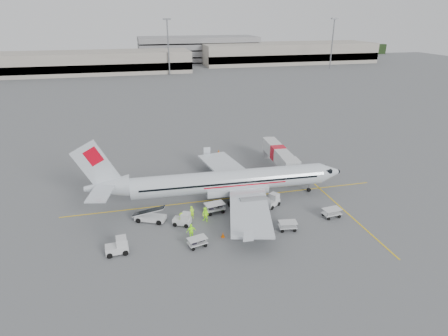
{
  "coord_description": "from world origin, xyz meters",
  "views": [
    {
      "loc": [
        -11.69,
        -45.09,
        23.8
      ],
      "look_at": [
        0.0,
        2.0,
        3.8
      ],
      "focal_mm": 30.0,
      "sensor_mm": 36.0,
      "label": 1
    }
  ],
  "objects": [
    {
      "name": "cone_nose",
      "position": [
        12.7,
        -6.65,
        0.33
      ],
      "size": [
        0.4,
        0.4,
        0.66
      ],
      "primitive_type": "cone",
      "color": "#EA5B02",
      "rests_on": "ground"
    },
    {
      "name": "cone_stbd",
      "position": [
        -2.93,
        -9.33,
        0.32
      ],
      "size": [
        0.4,
        0.4,
        0.65
      ],
      "primitive_type": "cone",
      "color": "#EA5B02",
      "rests_on": "ground"
    },
    {
      "name": "crew_d",
      "position": [
        -6.5,
        -8.76,
        0.95
      ],
      "size": [
        1.16,
        0.57,
        1.9
      ],
      "primitive_type": "imported",
      "rotation": [
        0.0,
        0.0,
        3.24
      ],
      "color": "#A9FF1D",
      "rests_on": "ground"
    },
    {
      "name": "cone_port",
      "position": [
        3.09,
        18.65,
        0.26
      ],
      "size": [
        0.32,
        0.32,
        0.53
      ],
      "primitive_type": "cone",
      "color": "#EA5B02",
      "rests_on": "ground"
    },
    {
      "name": "terminal_east",
      "position": [
        70.0,
        145.0,
        5.0
      ],
      "size": [
        90.0,
        26.0,
        10.0
      ],
      "primitive_type": null,
      "color": "gray",
      "rests_on": "ground"
    },
    {
      "name": "parking_garage",
      "position": [
        25.0,
        160.0,
        7.0
      ],
      "size": [
        62.0,
        24.0,
        14.0
      ],
      "primitive_type": null,
      "color": "slate",
      "rests_on": "ground"
    },
    {
      "name": "tug_aft",
      "position": [
        -14.7,
        -9.65,
        0.92
      ],
      "size": [
        2.48,
        1.53,
        1.85
      ],
      "primitive_type": null,
      "rotation": [
        0.0,
        0.0,
        0.07
      ],
      "color": "silver",
      "rests_on": "ground"
    },
    {
      "name": "cart_loaded_b",
      "position": [
        -2.61,
        -3.43,
        0.66
      ],
      "size": [
        2.73,
        1.88,
        1.32
      ],
      "primitive_type": null,
      "rotation": [
        0.0,
        0.0,
        0.16
      ],
      "color": "silver",
      "rests_on": "ground"
    },
    {
      "name": "jet_bridge",
      "position": [
        10.78,
        8.64,
        1.91
      ],
      "size": [
        3.54,
        14.71,
        3.83
      ],
      "primitive_type": null,
      "rotation": [
        0.0,
        0.0,
        -0.06
      ],
      "color": "silver",
      "rests_on": "ground"
    },
    {
      "name": "crew_a",
      "position": [
        -5.69,
        -4.23,
        0.85
      ],
      "size": [
        0.69,
        0.53,
        1.69
      ],
      "primitive_type": "imported",
      "rotation": [
        0.0,
        0.0,
        0.22
      ],
      "color": "#A9FF1D",
      "rests_on": "ground"
    },
    {
      "name": "ground",
      "position": [
        0.0,
        0.0,
        0.0
      ],
      "size": [
        360.0,
        360.0,
        0.0
      ],
      "primitive_type": "plane",
      "color": "#56595B"
    },
    {
      "name": "treeline",
      "position": [
        0.0,
        175.0,
        3.0
      ],
      "size": [
        300.0,
        3.0,
        6.0
      ],
      "primitive_type": null,
      "color": "black",
      "rests_on": "ground"
    },
    {
      "name": "belt_loader",
      "position": [
        -10.77,
        -3.63,
        1.33
      ],
      "size": [
        5.24,
        3.73,
        2.66
      ],
      "primitive_type": null,
      "rotation": [
        0.0,
        0.0,
        -0.43
      ],
      "color": "silver",
      "rests_on": "ground"
    },
    {
      "name": "stripe_lead",
      "position": [
        0.0,
        0.0,
        0.01
      ],
      "size": [
        44.0,
        0.2,
        0.01
      ],
      "primitive_type": "cube",
      "color": "yellow",
      "rests_on": "ground"
    },
    {
      "name": "crew_b",
      "position": [
        -4.19,
        -5.38,
        0.96
      ],
      "size": [
        1.16,
        1.18,
        1.91
      ],
      "primitive_type": "imported",
      "rotation": [
        0.0,
        0.0,
        -0.83
      ],
      "color": "#A9FF1D",
      "rests_on": "ground"
    },
    {
      "name": "terminal_west",
      "position": [
        -40.0,
        130.0,
        4.5
      ],
      "size": [
        110.0,
        22.0,
        9.0
      ],
      "primitive_type": null,
      "color": "gray",
      "rests_on": "ground"
    },
    {
      "name": "mast_center",
      "position": [
        5.0,
        118.0,
        11.0
      ],
      "size": [
        3.2,
        1.2,
        22.0
      ],
      "primitive_type": null,
      "color": "slate",
      "rests_on": "ground"
    },
    {
      "name": "cart_empty_a",
      "position": [
        4.89,
        -9.67,
        0.56
      ],
      "size": [
        2.29,
        1.55,
        1.11
      ],
      "primitive_type": null,
      "rotation": [
        0.0,
        0.0,
        -0.14
      ],
      "color": "silver",
      "rests_on": "ground"
    },
    {
      "name": "tug_fore",
      "position": [
        5.19,
        -3.59,
        0.84
      ],
      "size": [
        2.49,
        2.22,
        1.67
      ],
      "primitive_type": null,
      "rotation": [
        0.0,
        0.0,
        0.58
      ],
      "color": "silver",
      "rests_on": "ground"
    },
    {
      "name": "stripe_cross",
      "position": [
        14.0,
        -8.0,
        0.01
      ],
      "size": [
        0.2,
        20.0,
        0.01
      ],
      "primitive_type": "cube",
      "color": "yellow",
      "rests_on": "ground"
    },
    {
      "name": "crew_c",
      "position": [
        -7.17,
        -5.57,
        0.84
      ],
      "size": [
        0.68,
        1.12,
        1.68
      ],
      "primitive_type": "imported",
      "rotation": [
        0.0,
        0.0,
        1.63
      ],
      "color": "#A9FF1D",
      "rests_on": "ground"
    },
    {
      "name": "cart_loaded_a",
      "position": [
        -6.13,
        -10.47,
        0.55
      ],
      "size": [
        2.34,
        1.71,
        1.09
      ],
      "primitive_type": null,
      "rotation": [
        0.0,
        0.0,
        0.25
      ],
      "color": "silver",
      "rests_on": "ground"
    },
    {
      "name": "cart_empty_b",
      "position": [
        11.48,
        -8.14,
        0.59
      ],
      "size": [
        2.39,
        1.57,
        1.18
      ],
      "primitive_type": null,
      "rotation": [
        0.0,
        0.0,
        0.11
      ],
      "color": "silver",
      "rests_on": "ground"
    },
    {
      "name": "mast_east",
      "position": [
        80.0,
        118.0,
        11.0
      ],
      "size": [
        3.2,
        1.2,
        22.0
      ],
      "primitive_type": null,
      "color": "slate",
      "rests_on": "ground"
    },
    {
      "name": "tug_mid",
      "position": [
        -7.11,
        -5.48,
        0.82
      ],
      "size": [
        2.44,
        2.04,
        1.64
      ],
      "primitive_type": null,
      "rotation": [
        0.0,
        0.0,
        -0.46
      ],
      "color": "silver",
      "rests_on": "ground"
    },
    {
      "name": "aircraft",
      "position": [
        0.2,
        -0.31,
        4.79
      ],
      "size": [
        35.81,
        28.6,
        9.58
      ],
      "primitive_type": null,
      "rotation": [
        0.0,
        0.0,
        -0.04
      ],
      "color": "silver",
      "rests_on": "ground"
    }
  ]
}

